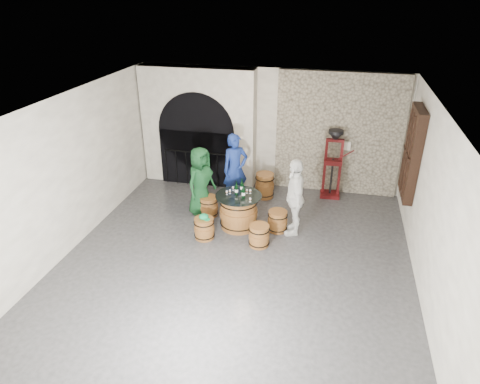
% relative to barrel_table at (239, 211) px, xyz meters
% --- Properties ---
extents(ground, '(8.00, 8.00, 0.00)m').
position_rel_barrel_table_xyz_m(ground, '(0.26, -1.49, -0.40)').
color(ground, '#313133').
rests_on(ground, ground).
extents(wall_back, '(8.00, 0.00, 8.00)m').
position_rel_barrel_table_xyz_m(wall_back, '(0.26, 2.51, 1.20)').
color(wall_back, silver).
rests_on(wall_back, ground).
extents(wall_front, '(8.00, 0.00, 8.00)m').
position_rel_barrel_table_xyz_m(wall_front, '(0.26, -5.49, 1.20)').
color(wall_front, silver).
rests_on(wall_front, ground).
extents(wall_left, '(0.00, 8.00, 8.00)m').
position_rel_barrel_table_xyz_m(wall_left, '(-3.24, -1.49, 1.20)').
color(wall_left, silver).
rests_on(wall_left, ground).
extents(wall_right, '(0.00, 8.00, 8.00)m').
position_rel_barrel_table_xyz_m(wall_right, '(3.76, -1.49, 1.20)').
color(wall_right, silver).
rests_on(wall_right, ground).
extents(ceiling, '(8.00, 8.00, 0.00)m').
position_rel_barrel_table_xyz_m(ceiling, '(0.26, -1.49, 2.80)').
color(ceiling, beige).
rests_on(ceiling, wall_back).
extents(stone_facing_panel, '(3.20, 0.12, 3.18)m').
position_rel_barrel_table_xyz_m(stone_facing_panel, '(2.06, 2.45, 1.20)').
color(stone_facing_panel, '#A0987F').
rests_on(stone_facing_panel, ground).
extents(arched_opening, '(3.10, 0.60, 3.19)m').
position_rel_barrel_table_xyz_m(arched_opening, '(-1.64, 2.24, 1.18)').
color(arched_opening, silver).
rests_on(arched_opening, ground).
extents(shuttered_window, '(0.23, 1.10, 2.00)m').
position_rel_barrel_table_xyz_m(shuttered_window, '(3.64, 0.91, 1.40)').
color(shuttered_window, black).
rests_on(shuttered_window, wall_right).
extents(barrel_table, '(1.06, 1.06, 0.81)m').
position_rel_barrel_table_xyz_m(barrel_table, '(0.00, 0.00, 0.00)').
color(barrel_table, brown).
rests_on(barrel_table, ground).
extents(barrel_stool_left, '(0.46, 0.46, 0.49)m').
position_rel_barrel_table_xyz_m(barrel_stool_left, '(-0.83, 0.36, -0.16)').
color(barrel_stool_left, brown).
rests_on(barrel_stool_left, ground).
extents(barrel_stool_far, '(0.46, 0.46, 0.49)m').
position_rel_barrel_table_xyz_m(barrel_stool_far, '(-0.27, 0.86, -0.16)').
color(barrel_stool_far, brown).
rests_on(barrel_stool_far, ground).
extents(barrel_stool_right, '(0.46, 0.46, 0.49)m').
position_rel_barrel_table_xyz_m(barrel_stool_right, '(0.90, 0.04, -0.16)').
color(barrel_stool_right, brown).
rests_on(barrel_stool_right, ground).
extents(barrel_stool_near_right, '(0.46, 0.46, 0.49)m').
position_rel_barrel_table_xyz_m(barrel_stool_near_right, '(0.61, -0.67, -0.16)').
color(barrel_stool_near_right, brown).
rests_on(barrel_stool_near_right, ground).
extents(barrel_stool_near_left, '(0.46, 0.46, 0.49)m').
position_rel_barrel_table_xyz_m(barrel_stool_near_left, '(-0.63, -0.65, -0.16)').
color(barrel_stool_near_left, brown).
rests_on(barrel_stool_near_left, ground).
extents(green_cap, '(0.25, 0.21, 0.12)m').
position_rel_barrel_table_xyz_m(green_cap, '(-0.62, -0.65, 0.14)').
color(green_cap, '#0C8549').
rests_on(green_cap, barrel_stool_near_left).
extents(person_green, '(0.83, 0.98, 1.70)m').
position_rel_barrel_table_xyz_m(person_green, '(-1.04, 0.45, 0.45)').
color(person_green, '#103C1B').
rests_on(person_green, ground).
extents(person_blue, '(0.79, 0.76, 1.83)m').
position_rel_barrel_table_xyz_m(person_blue, '(-0.37, 1.20, 0.51)').
color(person_blue, navy).
rests_on(person_blue, ground).
extents(person_white, '(0.66, 1.12, 1.78)m').
position_rel_barrel_table_xyz_m(person_white, '(1.26, 0.05, 0.49)').
color(person_white, white).
rests_on(person_white, ground).
extents(wine_bottle_left, '(0.08, 0.08, 0.32)m').
position_rel_barrel_table_xyz_m(wine_bottle_left, '(-0.06, 0.03, 0.54)').
color(wine_bottle_left, black).
rests_on(wine_bottle_left, barrel_table).
extents(wine_bottle_center, '(0.08, 0.08, 0.32)m').
position_rel_barrel_table_xyz_m(wine_bottle_center, '(0.13, -0.10, 0.54)').
color(wine_bottle_center, black).
rests_on(wine_bottle_center, barrel_table).
extents(wine_bottle_right, '(0.08, 0.08, 0.32)m').
position_rel_barrel_table_xyz_m(wine_bottle_right, '(0.03, 0.21, 0.54)').
color(wine_bottle_right, black).
rests_on(wine_bottle_right, barrel_table).
extents(tasting_glass_a, '(0.05, 0.05, 0.10)m').
position_rel_barrel_table_xyz_m(tasting_glass_a, '(-0.27, -0.02, 0.46)').
color(tasting_glass_a, '#BB6324').
rests_on(tasting_glass_a, barrel_table).
extents(tasting_glass_b, '(0.05, 0.05, 0.10)m').
position_rel_barrel_table_xyz_m(tasting_glass_b, '(0.24, 0.15, 0.46)').
color(tasting_glass_b, '#BB6324').
rests_on(tasting_glass_b, barrel_table).
extents(tasting_glass_c, '(0.05, 0.05, 0.10)m').
position_rel_barrel_table_xyz_m(tasting_glass_c, '(-0.18, 0.22, 0.46)').
color(tasting_glass_c, '#BB6324').
rests_on(tasting_glass_c, barrel_table).
extents(tasting_glass_d, '(0.05, 0.05, 0.10)m').
position_rel_barrel_table_xyz_m(tasting_glass_d, '(0.16, 0.14, 0.46)').
color(tasting_glass_d, '#BB6324').
rests_on(tasting_glass_d, barrel_table).
extents(tasting_glass_e, '(0.05, 0.05, 0.10)m').
position_rel_barrel_table_xyz_m(tasting_glass_e, '(0.32, -0.25, 0.46)').
color(tasting_glass_e, '#BB6324').
rests_on(tasting_glass_e, barrel_table).
extents(tasting_glass_f, '(0.05, 0.05, 0.10)m').
position_rel_barrel_table_xyz_m(tasting_glass_f, '(-0.21, 0.05, 0.46)').
color(tasting_glass_f, '#BB6324').
rests_on(tasting_glass_f, barrel_table).
extents(side_barrel, '(0.50, 0.50, 0.67)m').
position_rel_barrel_table_xyz_m(side_barrel, '(0.31, 1.65, -0.07)').
color(side_barrel, brown).
rests_on(side_barrel, ground).
extents(corking_press, '(0.76, 0.43, 1.83)m').
position_rel_barrel_table_xyz_m(corking_press, '(2.00, 2.08, 0.66)').
color(corking_press, '#4E0D0E').
rests_on(corking_press, ground).
extents(control_box, '(0.18, 0.10, 0.22)m').
position_rel_barrel_table_xyz_m(control_box, '(2.31, 2.37, 0.95)').
color(control_box, silver).
rests_on(control_box, wall_back).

